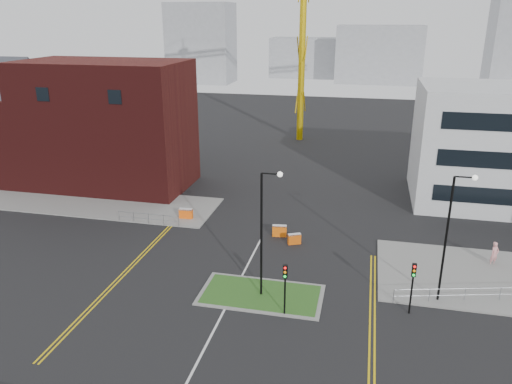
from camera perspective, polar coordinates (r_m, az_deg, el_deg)
ground at (r=29.91m, az=-6.83°, el=-18.97°), size 200.00×200.00×0.00m
pavement_left at (r=55.47m, az=-18.92°, el=-1.04°), size 28.00×8.00×0.12m
island_kerb at (r=35.74m, az=0.59°, el=-11.66°), size 8.60×4.60×0.08m
grass_island at (r=35.73m, az=0.59°, el=-11.64°), size 8.00×4.00×0.12m
brick_building at (r=60.10m, az=-19.14°, el=7.23°), size 24.20×10.07×14.24m
streetlamp_island at (r=33.24m, az=0.99°, el=-3.76°), size 1.46×0.36×9.18m
streetlamp_right_near at (r=34.97m, az=21.38°, el=-3.96°), size 1.46×0.36×9.18m
traffic_light_island at (r=32.44m, az=3.34°, el=-10.03°), size 0.28×0.33×3.65m
traffic_light_right at (r=34.07m, az=17.50°, el=-9.45°), size 0.28×0.33×3.65m
railing_left at (r=47.81m, az=-12.20°, el=-2.80°), size 6.05×0.05×1.10m
centre_line at (r=31.40m, az=-5.58°, el=-16.78°), size 0.15×30.00×0.01m
yellow_left_a at (r=40.80m, az=-14.22°, el=-8.16°), size 0.12×24.00×0.01m
yellow_left_b at (r=40.68m, az=-13.84°, el=-8.22°), size 0.12×24.00×0.01m
yellow_right_a at (r=33.51m, az=12.88°, el=-14.64°), size 0.12×20.00×0.01m
yellow_right_b at (r=33.52m, az=13.41°, el=-14.67°), size 0.12×20.00×0.01m
skyline_a at (r=150.12m, az=-6.28°, el=16.54°), size 18.00×12.00×22.00m
skyline_b at (r=152.26m, az=13.87°, el=15.02°), size 24.00×12.00×16.00m
skyline_d at (r=163.20m, az=7.26°, el=14.98°), size 30.00×12.00×12.00m
pedestrian at (r=43.41m, az=25.60°, el=-6.40°), size 0.86×0.80×1.98m
barrier_left at (r=48.40m, az=-8.01°, el=-2.45°), size 1.31×0.49×1.09m
barrier_mid at (r=43.04m, az=4.40°, el=-5.31°), size 1.17×0.80×0.94m
barrier_right at (r=44.37m, az=2.70°, el=-4.40°), size 1.29×0.57×1.05m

